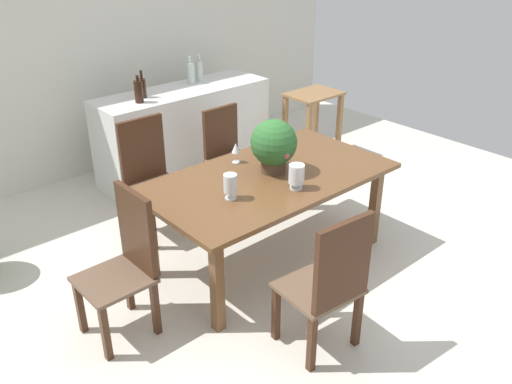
{
  "coord_description": "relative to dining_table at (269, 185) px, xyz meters",
  "views": [
    {
      "loc": [
        -2.57,
        -2.74,
        2.53
      ],
      "look_at": [
        -0.04,
        0.12,
        0.59
      ],
      "focal_mm": 38.21,
      "sensor_mm": 36.0,
      "label": 1
    }
  ],
  "objects": [
    {
      "name": "wine_bottle_amber",
      "position": [
        -0.09,
        1.72,
        0.38
      ],
      "size": [
        0.08,
        0.08,
        0.26
      ],
      "color": "black",
      "rests_on": "kitchen_counter"
    },
    {
      "name": "chair_near_left",
      "position": [
        -0.44,
        -1.04,
        -0.12
      ],
      "size": [
        0.5,
        0.47,
        1.01
      ],
      "rotation": [
        0.0,
        0.0,
        3.05
      ],
      "color": "#422616",
      "rests_on": "ground"
    },
    {
      "name": "back_wall",
      "position": [
        0.0,
        2.58,
        0.63
      ],
      "size": [
        6.4,
        0.1,
        2.6
      ],
      "primitive_type": "cube",
      "color": "silver",
      "rests_on": "ground"
    },
    {
      "name": "flower_centerpiece",
      "position": [
        0.08,
        0.03,
        0.31
      ],
      "size": [
        0.36,
        0.37,
        0.42
      ],
      "color": "#4C3828",
      "rests_on": "dining_table"
    },
    {
      "name": "wine_glass",
      "position": [
        -0.03,
        0.36,
        0.2
      ],
      "size": [
        0.07,
        0.07,
        0.17
      ],
      "color": "silver",
      "rests_on": "dining_table"
    },
    {
      "name": "crystal_vase_left",
      "position": [
        -0.0,
        -0.3,
        0.19
      ],
      "size": [
        0.12,
        0.12,
        0.19
      ],
      "color": "silver",
      "rests_on": "dining_table"
    },
    {
      "name": "chair_head_end",
      "position": [
        -1.25,
        0.0,
        -0.13
      ],
      "size": [
        0.44,
        0.43,
        1.01
      ],
      "rotation": [
        0.0,
        0.0,
        -1.56
      ],
      "color": "#422616",
      "rests_on": "ground"
    },
    {
      "name": "crystal_vase_center_near",
      "position": [
        -0.46,
        -0.1,
        0.19
      ],
      "size": [
        0.1,
        0.1,
        0.19
      ],
      "color": "silver",
      "rests_on": "dining_table"
    },
    {
      "name": "side_table",
      "position": [
        1.81,
        1.23,
        -0.12
      ],
      "size": [
        0.59,
        0.45,
        0.77
      ],
      "color": "olive",
      "rests_on": "ground"
    },
    {
      "name": "ground_plane",
      "position": [
        0.0,
        -0.02,
        -0.67
      ],
      "size": [
        7.04,
        7.04,
        0.0
      ],
      "primitive_type": "plane",
      "color": "silver"
    },
    {
      "name": "wine_bottle_green",
      "position": [
        0.02,
        1.84,
        0.37
      ],
      "size": [
        0.07,
        0.07,
        0.27
      ],
      "color": "black",
      "rests_on": "kitchen_counter"
    },
    {
      "name": "crystal_vase_right",
      "position": [
        0.21,
        0.34,
        0.21
      ],
      "size": [
        0.11,
        0.11,
        0.21
      ],
      "color": "silver",
      "rests_on": "dining_table"
    },
    {
      "name": "chair_far_left",
      "position": [
        -0.43,
        1.05,
        -0.13
      ],
      "size": [
        0.47,
        0.48,
        1.01
      ],
      "rotation": [
        0.0,
        0.0,
        -0.02
      ],
      "color": "#422616",
      "rests_on": "ground"
    },
    {
      "name": "chair_far_right",
      "position": [
        0.43,
        1.04,
        -0.17
      ],
      "size": [
        0.43,
        0.47,
        0.92
      ],
      "rotation": [
        0.0,
        0.0,
        0.01
      ],
      "color": "#422616",
      "rests_on": "ground"
    },
    {
      "name": "wine_bottle_clear",
      "position": [
        0.66,
        1.93,
        0.38
      ],
      "size": [
        0.08,
        0.08,
        0.29
      ],
      "color": "#B2BFB7",
      "rests_on": "kitchen_counter"
    },
    {
      "name": "kitchen_counter",
      "position": [
        0.47,
        1.82,
        -0.2
      ],
      "size": [
        1.88,
        0.59,
        0.94
      ],
      "primitive_type": "cube",
      "color": "silver",
      "rests_on": "ground"
    },
    {
      "name": "dining_table",
      "position": [
        0.0,
        0.0,
        0.0
      ],
      "size": [
        1.92,
        1.07,
        0.75
      ],
      "color": "brown",
      "rests_on": "ground"
    },
    {
      "name": "wine_bottle_tall",
      "position": [
        0.79,
        1.96,
        0.38
      ],
      "size": [
        0.07,
        0.07,
        0.28
      ],
      "color": "#B2BFB7",
      "rests_on": "kitchen_counter"
    }
  ]
}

